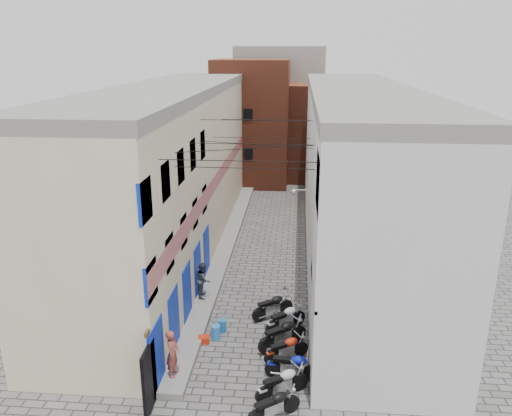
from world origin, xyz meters
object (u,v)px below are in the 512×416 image
(motorcycle_a, at_px, (274,405))
(motorcycle_c, at_px, (293,365))
(water_jug_far, at_px, (222,326))
(red_crate, at_px, (204,340))
(motorcycle_f, at_px, (286,317))
(person_b, at_px, (204,280))
(motorcycle_d, at_px, (286,347))
(motorcycle_g, at_px, (273,305))
(water_jug_near, at_px, (216,332))
(person_a, at_px, (173,353))
(motorcycle_e, at_px, (283,333))
(motorcycle_b, at_px, (282,382))

(motorcycle_a, height_order, motorcycle_c, motorcycle_c)
(water_jug_far, distance_m, red_crate, 1.04)
(motorcycle_f, bearing_deg, person_b, -159.29)
(motorcycle_c, height_order, motorcycle_d, motorcycle_c)
(motorcycle_g, distance_m, water_jug_near, 2.81)
(motorcycle_f, height_order, person_a, person_a)
(motorcycle_a, xyz_separation_m, motorcycle_f, (0.21, 5.15, 0.03))
(motorcycle_d, bearing_deg, motorcycle_f, 151.69)
(motorcycle_e, height_order, motorcycle_g, motorcycle_e)
(motorcycle_b, height_order, motorcycle_c, motorcycle_b)
(person_b, distance_m, water_jug_far, 2.83)
(motorcycle_f, bearing_deg, water_jug_far, -121.91)
(motorcycle_c, height_order, water_jug_far, motorcycle_c)
(person_b, height_order, red_crate, person_b)
(motorcycle_a, relative_size, motorcycle_d, 1.04)
(motorcycle_a, height_order, motorcycle_g, motorcycle_g)
(motorcycle_d, distance_m, water_jug_far, 3.12)
(water_jug_near, bearing_deg, water_jug_far, 71.66)
(motorcycle_d, relative_size, red_crate, 4.11)
(motorcycle_e, bearing_deg, person_a, -94.64)
(motorcycle_f, distance_m, water_jug_far, 2.57)
(motorcycle_g, distance_m, person_b, 3.38)
(motorcycle_g, distance_m, water_jug_far, 2.36)
(motorcycle_g, height_order, water_jug_far, motorcycle_g)
(person_a, bearing_deg, motorcycle_g, -28.53)
(motorcycle_f, distance_m, water_jug_near, 2.86)
(motorcycle_d, distance_m, person_a, 4.13)
(motorcycle_d, height_order, water_jug_near, motorcycle_d)
(motorcycle_a, height_order, person_b, person_b)
(motorcycle_c, distance_m, person_a, 4.09)
(motorcycle_d, distance_m, person_b, 5.64)
(person_b, xyz_separation_m, red_crate, (0.60, -3.29, -0.93))
(motorcycle_d, distance_m, motorcycle_e, 0.81)
(motorcycle_c, bearing_deg, motorcycle_e, -161.64)
(motorcycle_a, relative_size, motorcycle_g, 0.95)
(motorcycle_d, xyz_separation_m, person_a, (-3.79, -1.54, 0.58))
(person_b, bearing_deg, person_a, 175.80)
(water_jug_near, bearing_deg, person_b, 108.94)
(water_jug_near, relative_size, red_crate, 1.31)
(motorcycle_c, xyz_separation_m, motorcycle_g, (-0.91, 4.06, 0.01))
(motorcycle_g, relative_size, person_a, 1.17)
(person_a, bearing_deg, red_crate, -7.59)
(motorcycle_b, xyz_separation_m, motorcycle_f, (-0.01, 4.08, -0.00))
(motorcycle_e, bearing_deg, motorcycle_c, -24.94)
(person_b, bearing_deg, motorcycle_e, -136.95)
(motorcycle_e, bearing_deg, motorcycle_g, 155.30)
(motorcycle_b, relative_size, water_jug_far, 3.68)
(motorcycle_c, height_order, red_crate, motorcycle_c)
(motorcycle_a, bearing_deg, motorcycle_f, 142.75)
(motorcycle_a, relative_size, water_jug_near, 3.28)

